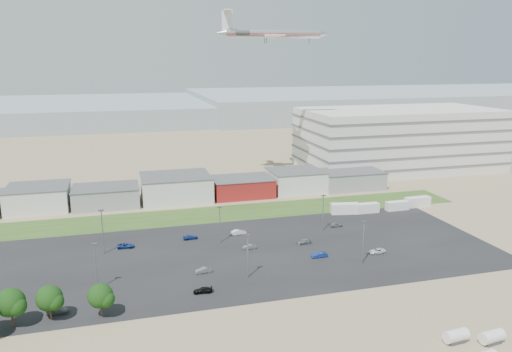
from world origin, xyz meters
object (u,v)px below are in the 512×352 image
object	(u,v)px
parked_car_1	(319,255)
parked_car_8	(336,225)
parked_car_0	(377,251)
parked_car_3	(203,290)
parked_car_9	(126,246)
parked_car_11	(239,232)
storage_tank_nw	(456,336)
parked_car_7	(250,247)
parked_car_10	(58,311)
box_trailer_a	(345,209)
parked_car_12	(304,242)
parked_car_6	(190,237)
airliner	(273,33)
parked_car_4	(204,270)

from	to	relation	value
parked_car_1	parked_car_8	xyz separation A→B (m)	(12.95, 19.05, -0.05)
parked_car_0	parked_car_3	bearing A→B (deg)	-81.32
parked_car_9	parked_car_0	bearing A→B (deg)	-104.73
parked_car_8	parked_car_11	distance (m)	27.44
storage_tank_nw	parked_car_7	distance (m)	53.58
parked_car_10	parked_car_11	world-z (taller)	parked_car_11
parked_car_9	parked_car_10	size ratio (longest dim) A/B	1.03
box_trailer_a	parked_car_12	xyz separation A→B (m)	(-20.82, -20.23, -1.01)
parked_car_7	parked_car_8	bearing A→B (deg)	109.46
box_trailer_a	parked_car_0	world-z (taller)	box_trailer_a
parked_car_8	parked_car_10	bearing A→B (deg)	110.91
parked_car_12	parked_car_9	bearing A→B (deg)	-107.47
storage_tank_nw	parked_car_0	xyz separation A→B (m)	(6.65, 37.89, -0.65)
parked_car_7	parked_car_3	bearing A→B (deg)	-36.19
storage_tank_nw	parked_car_11	size ratio (longest dim) A/B	1.02
storage_tank_nw	parked_car_6	size ratio (longest dim) A/B	1.08
box_trailer_a	parked_car_3	xyz separation A→B (m)	(-49.67, -40.05, -1.01)
parked_car_1	parked_car_12	bearing A→B (deg)	-178.51
parked_car_10	parked_car_12	bearing A→B (deg)	-70.28
parked_car_11	parked_car_0	bearing A→B (deg)	-132.46
airliner	parked_car_7	xyz separation A→B (m)	(-26.55, -66.35, -53.46)
box_trailer_a	parked_car_7	distance (m)	39.95
parked_car_6	parked_car_9	world-z (taller)	parked_car_9
storage_tank_nw	parked_car_0	world-z (taller)	storage_tank_nw
parked_car_12	airliner	bearing A→B (deg)	163.73
parked_car_6	parked_car_9	distance (m)	16.25
parked_car_9	parked_car_4	bearing A→B (deg)	-136.61
parked_car_0	parked_car_6	distance (m)	46.73
parked_car_7	parked_car_9	xyz separation A→B (m)	(-29.14, 8.67, 0.02)
parked_car_11	box_trailer_a	bearing A→B (deg)	-80.71
parked_car_6	parked_car_9	bearing A→B (deg)	90.95
parked_car_3	parked_car_4	world-z (taller)	parked_car_4
parked_car_3	parked_car_7	bearing A→B (deg)	148.12
parked_car_4	storage_tank_nw	bearing A→B (deg)	37.52
parked_car_1	parked_car_12	xyz separation A→B (m)	(-0.42, 9.15, -0.09)
parked_car_6	parked_car_0	bearing A→B (deg)	-122.71
storage_tank_nw	parked_car_3	world-z (taller)	storage_tank_nw
parked_car_0	parked_car_6	xyz separation A→B (m)	(-41.51, 21.47, -0.02)
box_trailer_a	parked_car_7	bearing A→B (deg)	-140.33
storage_tank_nw	parked_car_11	world-z (taller)	storage_tank_nw
storage_tank_nw	parked_car_1	xyz separation A→B (m)	(-7.59, 39.32, -0.58)
parked_car_9	parked_car_11	xyz separation A→B (m)	(28.95, 1.93, 0.08)
parked_car_9	parked_car_12	size ratio (longest dim) A/B	1.09
parked_car_10	parked_car_9	bearing A→B (deg)	-23.72
parked_car_4	parked_car_1	bearing A→B (deg)	87.49
parked_car_6	parked_car_12	bearing A→B (deg)	-117.43
parked_car_9	parked_car_6	bearing A→B (deg)	-79.57
parked_car_0	parked_car_8	xyz separation A→B (m)	(-1.29, 20.48, 0.02)
parked_car_0	parked_car_8	bearing A→B (deg)	-179.70
box_trailer_a	parked_car_9	xyz separation A→B (m)	(-63.83, -11.13, -0.98)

